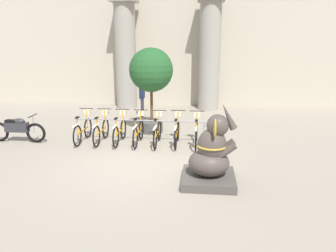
# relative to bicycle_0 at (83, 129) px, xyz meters

# --- Properties ---
(ground_plane) EXTENTS (60.00, 60.00, 0.00)m
(ground_plane) POSITION_rel_bicycle_0_xyz_m (2.18, -1.84, -0.41)
(ground_plane) COLOR gray
(building_facade) EXTENTS (20.00, 0.20, 6.00)m
(building_facade) POSITION_rel_bicycle_0_xyz_m (2.18, 6.76, 2.59)
(building_facade) COLOR #BCB29E
(building_facade) RESTS_ON ground_plane
(column_left) EXTENTS (1.24, 1.24, 5.16)m
(column_left) POSITION_rel_bicycle_0_xyz_m (0.16, 5.76, 2.21)
(column_left) COLOR gray
(column_left) RESTS_ON ground_plane
(column_right) EXTENTS (1.24, 1.24, 5.16)m
(column_right) POSITION_rel_bicycle_0_xyz_m (4.21, 5.76, 2.21)
(column_right) COLOR gray
(column_right) RESTS_ON ground_plane
(bike_rack) EXTENTS (4.37, 0.05, 0.77)m
(bike_rack) POSITION_rel_bicycle_0_xyz_m (1.88, 0.11, 0.20)
(bike_rack) COLOR gray
(bike_rack) RESTS_ON ground_plane
(bicycle_0) EXTENTS (0.48, 1.68, 1.05)m
(bicycle_0) POSITION_rel_bicycle_0_xyz_m (0.00, 0.00, 0.00)
(bicycle_0) COLOR black
(bicycle_0) RESTS_ON ground_plane
(bicycle_1) EXTENTS (0.48, 1.68, 1.05)m
(bicycle_1) POSITION_rel_bicycle_0_xyz_m (0.63, 0.00, 0.00)
(bicycle_1) COLOR black
(bicycle_1) RESTS_ON ground_plane
(bicycle_2) EXTENTS (0.48, 1.68, 1.05)m
(bicycle_2) POSITION_rel_bicycle_0_xyz_m (1.26, -0.01, 0.00)
(bicycle_2) COLOR black
(bicycle_2) RESTS_ON ground_plane
(bicycle_3) EXTENTS (0.48, 1.68, 1.05)m
(bicycle_3) POSITION_rel_bicycle_0_xyz_m (1.88, -0.03, 0.00)
(bicycle_3) COLOR black
(bicycle_3) RESTS_ON ground_plane
(bicycle_4) EXTENTS (0.48, 1.68, 1.05)m
(bicycle_4) POSITION_rel_bicycle_0_xyz_m (2.51, -0.04, 0.00)
(bicycle_4) COLOR black
(bicycle_4) RESTS_ON ground_plane
(bicycle_5) EXTENTS (0.48, 1.68, 1.05)m
(bicycle_5) POSITION_rel_bicycle_0_xyz_m (3.14, 0.01, 0.00)
(bicycle_5) COLOR black
(bicycle_5) RESTS_ON ground_plane
(bicycle_6) EXTENTS (0.48, 1.68, 1.05)m
(bicycle_6) POSITION_rel_bicycle_0_xyz_m (3.77, -0.01, 0.00)
(bicycle_6) COLOR black
(bicycle_6) RESTS_ON ground_plane
(elephant_statue) EXTENTS (1.25, 1.25, 1.96)m
(elephant_statue) POSITION_rel_bicycle_0_xyz_m (4.17, -2.85, 0.24)
(elephant_statue) COLOR #4C4742
(elephant_statue) RESTS_ON ground_plane
(motorcycle) EXTENTS (1.95, 0.55, 0.93)m
(motorcycle) POSITION_rel_bicycle_0_xyz_m (-2.14, -0.29, 0.04)
(motorcycle) COLOR black
(motorcycle) RESTS_ON ground_plane
(person_pedestrian) EXTENTS (0.22, 0.47, 1.69)m
(person_pedestrian) POSITION_rel_bicycle_0_xyz_m (1.29, 3.84, 0.60)
(person_pedestrian) COLOR #383342
(person_pedestrian) RESTS_ON ground_plane
(potted_tree) EXTENTS (1.56, 1.56, 3.06)m
(potted_tree) POSITION_rel_bicycle_0_xyz_m (2.10, 1.37, 1.73)
(potted_tree) COLOR #4C4C4C
(potted_tree) RESTS_ON ground_plane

